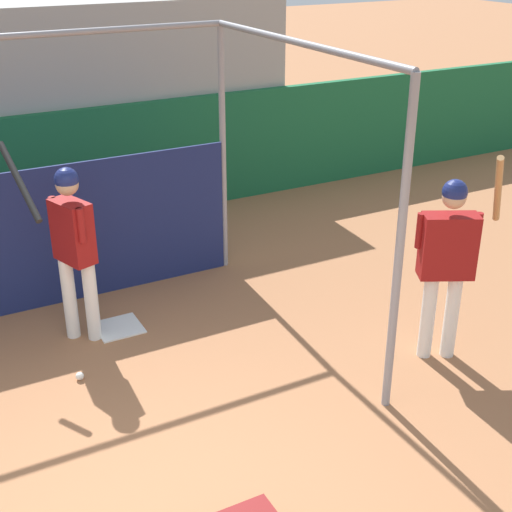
# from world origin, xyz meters

# --- Properties ---
(batting_cage) EXTENTS (4.20, 3.19, 2.80)m
(batting_cage) POSITION_xyz_m (0.27, 3.16, 1.18)
(batting_cage) COLOR gray
(batting_cage) RESTS_ON ground
(home_plate) EXTENTS (0.44, 0.44, 0.02)m
(home_plate) POSITION_xyz_m (0.74, 2.76, 0.01)
(home_plate) COLOR white
(home_plate) RESTS_ON ground
(player_batter) EXTENTS (0.65, 0.79, 1.92)m
(player_batter) POSITION_xyz_m (0.38, 2.77, 1.05)
(player_batter) COLOR white
(player_batter) RESTS_ON ground
(player_waiting) EXTENTS (0.82, 0.57, 2.01)m
(player_waiting) POSITION_xyz_m (3.23, 0.88, 1.05)
(player_waiting) COLOR white
(player_waiting) RESTS_ON ground
(baseball) EXTENTS (0.07, 0.07, 0.07)m
(baseball) POSITION_xyz_m (0.15, 2.06, 0.04)
(baseball) COLOR white
(baseball) RESTS_ON ground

